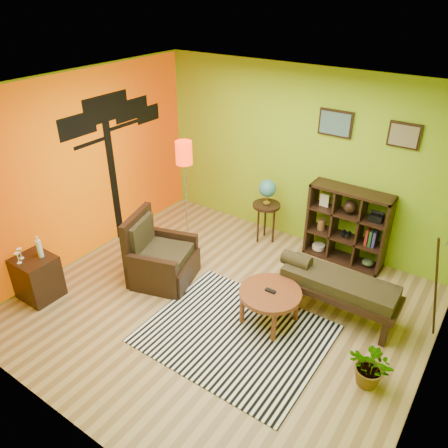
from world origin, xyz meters
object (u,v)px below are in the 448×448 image
Objects in this scene: armchair at (160,260)px; cube_shelf at (348,226)px; potted_plant at (371,370)px; floor_lamp at (184,162)px; globe_table at (267,195)px; coffee_table at (270,296)px; side_cabinet at (37,277)px; bench at (336,284)px.

armchair is 2.84m from cube_shelf.
armchair reaches higher than potted_plant.
floor_lamp reaches higher than armchair.
coffee_table is at bearing -58.57° from globe_table.
globe_table is at bearing 141.20° from potted_plant.
side_cabinet is at bearing -134.04° from cube_shelf.
globe_table reaches higher than potted_plant.
side_cabinet reaches higher than bench.
potted_plant is (1.13, -2.13, -0.40)m from cube_shelf.
coffee_table is 0.76× the size of armchair.
cube_shelf is at bearing 117.91° from potted_plant.
coffee_table is 1.77m from armchair.
globe_table is (1.81, 3.05, 0.51)m from side_cabinet.
bench is (0.60, 0.62, 0.04)m from coffee_table.
bench is 1.20m from potted_plant.
floor_lamp is 1.46× the size of cube_shelf.
globe_table is at bearing 59.29° from side_cabinet.
globe_table is at bearing 121.43° from coffee_table.
floor_lamp is (-0.30, 1.01, 1.11)m from armchair.
side_cabinet is 4.38m from potted_plant.
coffee_table is 0.50× the size of bench.
armchair is 1.52m from floor_lamp.
cube_shelf reaches higher than side_cabinet.
floor_lamp is (0.79, 2.25, 1.10)m from side_cabinet.
side_cabinet is at bearing -154.82° from coffee_table.
floor_lamp is at bearing -157.44° from cube_shelf.
bench is (3.45, 1.96, 0.14)m from side_cabinet.
armchair is at bearing 177.11° from potted_plant.
potted_plant is (1.39, -0.25, -0.21)m from coffee_table.
coffee_table is 1.43m from potted_plant.
floor_lamp is at bearing -142.15° from globe_table.
cube_shelf is 0.76× the size of bench.
armchair is 2.47m from bench.
globe_table reaches higher than side_cabinet.
floor_lamp is 2.64m from cube_shelf.
globe_table is (1.02, 0.79, -0.59)m from floor_lamp.
bench is 2.99× the size of potted_plant.
bench is (0.34, -1.26, -0.14)m from cube_shelf.
bench is at bearing 29.62° from side_cabinet.
floor_lamp is at bearing 161.36° from potted_plant.
side_cabinet is 0.85× the size of globe_table.
armchair is at bearing -73.58° from floor_lamp.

